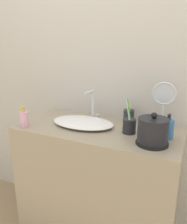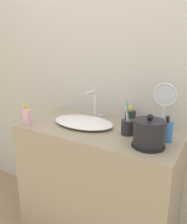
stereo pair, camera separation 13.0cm
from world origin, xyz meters
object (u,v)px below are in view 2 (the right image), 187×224
at_px(electric_kettle, 149,134).
at_px(mouthwash_bottle, 130,117).
at_px(toothbrush_cup, 128,127).
at_px(lotion_bottle, 27,117).
at_px(faucet, 95,104).
at_px(shampoo_bottle, 167,131).
at_px(vanity_mirror, 164,105).

relative_size(electric_kettle, mouthwash_bottle, 1.30).
bearing_deg(toothbrush_cup, electric_kettle, -32.88).
bearing_deg(toothbrush_cup, mouthwash_bottle, 107.88).
distance_m(toothbrush_cup, lotion_bottle, 0.67).
height_order(faucet, electric_kettle, faucet).
bearing_deg(shampoo_bottle, mouthwash_bottle, 149.04).
xyz_separation_m(faucet, shampoo_bottle, (0.53, -0.13, -0.06)).
relative_size(lotion_bottle, vanity_mirror, 0.45).
height_order(lotion_bottle, shampoo_bottle, shampoo_bottle).
height_order(faucet, toothbrush_cup, same).
height_order(shampoo_bottle, mouthwash_bottle, shampoo_bottle).
bearing_deg(faucet, lotion_bottle, -135.13).
relative_size(electric_kettle, toothbrush_cup, 0.83).
bearing_deg(toothbrush_cup, faucet, 155.39).
distance_m(shampoo_bottle, vanity_mirror, 0.18).
distance_m(electric_kettle, shampoo_bottle, 0.13).
height_order(faucet, vanity_mirror, vanity_mirror).
bearing_deg(mouthwash_bottle, faucet, -170.99).
bearing_deg(toothbrush_cup, shampoo_bottle, 4.14).
relative_size(faucet, lotion_bottle, 1.57).
height_order(electric_kettle, shampoo_bottle, electric_kettle).
bearing_deg(faucet, vanity_mirror, -0.22).
bearing_deg(vanity_mirror, shampoo_bottle, -66.01).
bearing_deg(lotion_bottle, electric_kettle, 6.03).
bearing_deg(mouthwash_bottle, lotion_bottle, -147.70).
bearing_deg(lotion_bottle, shampoo_bottle, 13.16).
bearing_deg(electric_kettle, faucet, 152.48).
distance_m(mouthwash_bottle, vanity_mirror, 0.26).
xyz_separation_m(toothbrush_cup, mouthwash_bottle, (-0.06, 0.18, 0.00)).
distance_m(faucet, electric_kettle, 0.53).
height_order(electric_kettle, mouthwash_bottle, electric_kettle).
xyz_separation_m(mouthwash_bottle, vanity_mirror, (0.22, -0.04, 0.12)).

